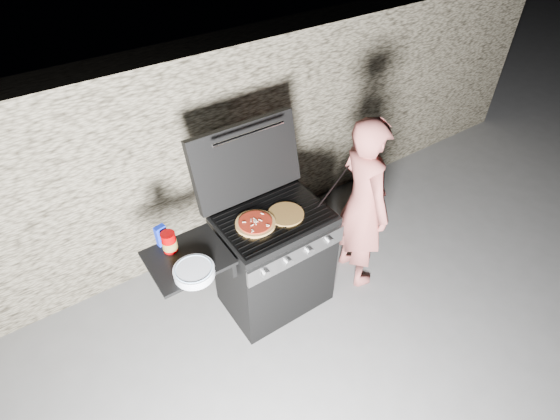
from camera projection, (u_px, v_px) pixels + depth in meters
ground at (275, 297)px, 3.68m from camera, size 50.00×50.00×0.00m
stone_wall at (207, 150)px, 3.75m from camera, size 8.00×0.35×1.80m
gas_grill at (247, 274)px, 3.27m from camera, size 1.34×0.79×0.91m
pizza_topped at (255, 223)px, 3.01m from camera, size 0.31×0.31×0.03m
pizza_plain at (286, 214)px, 3.09m from camera, size 0.27×0.27×0.01m
sauce_jar at (169, 242)px, 2.80m from camera, size 0.11×0.11×0.15m
blue_carton at (161, 235)px, 2.84m from camera, size 0.08×0.05×0.15m
plate_stack at (194, 272)px, 2.67m from camera, size 0.30×0.30×0.06m
person at (363, 204)px, 3.41m from camera, size 0.45×0.61×1.53m
tongs at (334, 185)px, 3.28m from camera, size 0.45×0.19×0.10m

